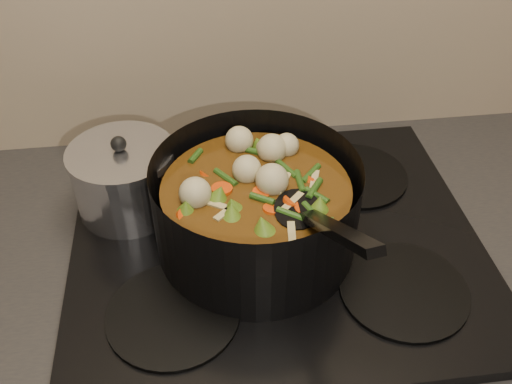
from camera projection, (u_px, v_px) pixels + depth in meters
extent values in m
cube|color=black|center=(275.00, 257.00, 0.91)|extent=(2.64, 0.64, 0.05)
cube|color=black|center=(276.00, 241.00, 0.89)|extent=(0.62, 0.54, 0.02)
cylinder|color=black|center=(173.00, 314.00, 0.76)|extent=(0.18, 0.18, 0.01)
cylinder|color=black|center=(404.00, 290.00, 0.79)|extent=(0.18, 0.18, 0.01)
cylinder|color=black|center=(170.00, 190.00, 0.96)|extent=(0.18, 0.18, 0.01)
cylinder|color=black|center=(355.00, 175.00, 0.99)|extent=(0.18, 0.18, 0.01)
cylinder|color=black|center=(256.00, 208.00, 0.82)|extent=(0.30, 0.30, 0.15)
cylinder|color=black|center=(256.00, 241.00, 0.86)|extent=(0.29, 0.29, 0.01)
cylinder|color=#4F2D0D|center=(256.00, 214.00, 0.83)|extent=(0.27, 0.27, 0.10)
cylinder|color=#EF4A0B|center=(284.00, 186.00, 0.80)|extent=(0.03, 0.03, 0.03)
cylinder|color=#EF4A0B|center=(281.00, 163.00, 0.84)|extent=(0.04, 0.04, 0.03)
cylinder|color=#EF4A0B|center=(233.00, 149.00, 0.87)|extent=(0.04, 0.04, 0.03)
cylinder|color=#EF4A0B|center=(220.00, 181.00, 0.81)|extent=(0.03, 0.04, 0.03)
cylinder|color=#EF4A0B|center=(202.00, 211.00, 0.76)|extent=(0.04, 0.04, 0.03)
cylinder|color=#EF4A0B|center=(253.00, 207.00, 0.77)|extent=(0.04, 0.04, 0.03)
cylinder|color=#EF4A0B|center=(293.00, 213.00, 0.76)|extent=(0.04, 0.04, 0.03)
cylinder|color=#EF4A0B|center=(327.00, 184.00, 0.81)|extent=(0.04, 0.03, 0.03)
cylinder|color=#EF4A0B|center=(276.00, 169.00, 0.83)|extent=(0.04, 0.04, 0.03)
cylinder|color=#EF4A0B|center=(238.00, 154.00, 0.86)|extent=(0.04, 0.04, 0.03)
cylinder|color=#EF4A0B|center=(230.00, 182.00, 0.81)|extent=(0.03, 0.03, 0.03)
cylinder|color=#EF4A0B|center=(211.00, 206.00, 0.77)|extent=(0.04, 0.04, 0.03)
sphere|color=#C9BF8D|center=(300.00, 178.00, 0.80)|extent=(0.04, 0.04, 0.04)
sphere|color=#C9BF8D|center=(257.00, 155.00, 0.84)|extent=(0.04, 0.04, 0.04)
sphere|color=#C9BF8D|center=(212.00, 176.00, 0.80)|extent=(0.04, 0.04, 0.04)
sphere|color=#C9BF8D|center=(241.00, 210.00, 0.74)|extent=(0.04, 0.04, 0.04)
sphere|color=#C9BF8D|center=(297.00, 195.00, 0.77)|extent=(0.04, 0.04, 0.04)
sphere|color=#C9BF8D|center=(281.00, 160.00, 0.83)|extent=(0.04, 0.04, 0.04)
cone|color=#5D8822|center=(211.00, 213.00, 0.75)|extent=(0.04, 0.04, 0.04)
cone|color=#5D8822|center=(287.00, 221.00, 0.74)|extent=(0.04, 0.04, 0.04)
cone|color=#5D8822|center=(315.00, 177.00, 0.80)|extent=(0.04, 0.04, 0.04)
cone|color=#5D8822|center=(263.00, 149.00, 0.86)|extent=(0.04, 0.04, 0.04)
cone|color=#5D8822|center=(202.00, 169.00, 0.82)|extent=(0.04, 0.04, 0.04)
cone|color=#5D8822|center=(213.00, 215.00, 0.74)|extent=(0.04, 0.04, 0.04)
cone|color=#5D8822|center=(290.00, 220.00, 0.74)|extent=(0.04, 0.04, 0.04)
cylinder|color=#2C4F17|center=(273.00, 169.00, 0.82)|extent=(0.01, 0.04, 0.01)
cylinder|color=#2C4F17|center=(239.00, 145.00, 0.87)|extent=(0.04, 0.03, 0.01)
cylinder|color=#2C4F17|center=(204.00, 170.00, 0.82)|extent=(0.04, 0.02, 0.01)
cylinder|color=#2C4F17|center=(213.00, 197.00, 0.77)|extent=(0.03, 0.04, 0.01)
cylinder|color=#2C4F17|center=(246.00, 206.00, 0.76)|extent=(0.03, 0.04, 0.01)
cylinder|color=#2C4F17|center=(297.00, 229.00, 0.73)|extent=(0.04, 0.02, 0.01)
cylinder|color=#2C4F17|center=(315.00, 192.00, 0.78)|extent=(0.04, 0.03, 0.01)
cylinder|color=#2C4F17|center=(290.00, 168.00, 0.82)|extent=(0.01, 0.04, 0.01)
cylinder|color=#2C4F17|center=(257.00, 166.00, 0.83)|extent=(0.04, 0.03, 0.01)
cylinder|color=#2C4F17|center=(207.00, 156.00, 0.85)|extent=(0.04, 0.02, 0.01)
cylinder|color=#2C4F17|center=(197.00, 189.00, 0.79)|extent=(0.03, 0.04, 0.01)
cylinder|color=#2C4F17|center=(228.00, 210.00, 0.75)|extent=(0.03, 0.04, 0.01)
cylinder|color=#2C4F17|center=(264.00, 206.00, 0.76)|extent=(0.04, 0.02, 0.01)
cube|color=tan|center=(205.00, 180.00, 0.80)|extent=(0.04, 0.01, 0.00)
cube|color=tan|center=(238.00, 220.00, 0.74)|extent=(0.02, 0.04, 0.00)
cube|color=tan|center=(304.00, 202.00, 0.77)|extent=(0.04, 0.03, 0.00)
cube|color=tan|center=(286.00, 160.00, 0.84)|extent=(0.04, 0.04, 0.00)
cube|color=tan|center=(221.00, 163.00, 0.83)|extent=(0.03, 0.04, 0.00)
cube|color=tan|center=(212.00, 206.00, 0.76)|extent=(0.04, 0.02, 0.00)
ellipsoid|color=black|center=(297.00, 210.00, 0.76)|extent=(0.08, 0.09, 0.01)
cube|color=black|center=(337.00, 231.00, 0.65)|extent=(0.05, 0.18, 0.11)
cylinder|color=silver|center=(126.00, 182.00, 0.90)|extent=(0.16, 0.16, 0.10)
cylinder|color=silver|center=(120.00, 154.00, 0.87)|extent=(0.17, 0.17, 0.01)
sphere|color=black|center=(118.00, 144.00, 0.85)|extent=(0.02, 0.02, 0.02)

